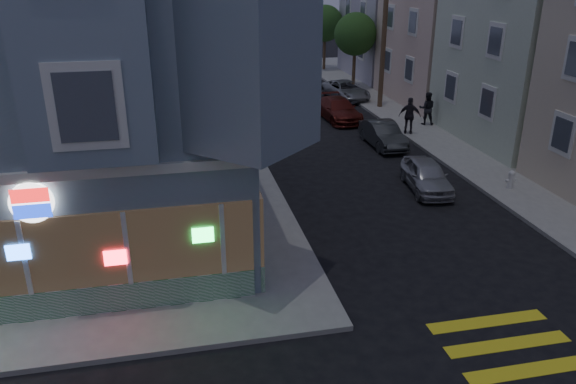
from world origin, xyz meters
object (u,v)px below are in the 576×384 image
object	(u,v)px
street_tree_near	(355,34)
parked_car_c	(338,109)
utility_pole	(384,31)
traffic_signal	(204,168)
parked_car_d	(346,90)
street_tree_far	(325,23)
parked_car_a	(427,176)
pedestrian_b	(410,116)
pedestrian_a	(427,108)
parked_car_b	(383,134)
fire_hydrant	(511,179)

from	to	relation	value
street_tree_near	parked_car_c	bearing A→B (deg)	-113.83
utility_pole	street_tree_near	distance (m)	6.06
parked_car_c	traffic_signal	size ratio (longest dim) A/B	0.87
parked_car_d	traffic_signal	size ratio (longest dim) A/B	0.87
traffic_signal	street_tree_far	bearing A→B (deg)	58.37
street_tree_far	parked_car_a	world-z (taller)	street_tree_far
pedestrian_b	traffic_signal	xyz separation A→B (m)	(-11.61, -12.97, 2.47)
utility_pole	parked_car_d	size ratio (longest dim) A/B	2.04
parked_car_a	parked_car_c	bearing A→B (deg)	99.24
parked_car_d	pedestrian_a	bearing A→B (deg)	-81.31
parked_car_c	parked_car_b	bearing A→B (deg)	-86.35
street_tree_near	parked_car_a	distance (m)	20.07
traffic_signal	parked_car_b	bearing A→B (deg)	39.33
utility_pole	parked_car_a	size ratio (longest dim) A/B	2.48
parked_car_b	parked_car_d	distance (m)	10.72
street_tree_near	pedestrian_b	xyz separation A→B (m)	(-0.90, -12.16, -2.82)
parked_car_a	parked_car_b	xyz separation A→B (m)	(0.41, 5.94, 0.00)
pedestrian_b	traffic_signal	world-z (taller)	traffic_signal
pedestrian_a	pedestrian_b	bearing A→B (deg)	61.58
parked_car_c	street_tree_far	bearing A→B (deg)	73.83
pedestrian_b	parked_car_b	world-z (taller)	pedestrian_b
pedestrian_a	street_tree_far	bearing A→B (deg)	-68.03
utility_pole	pedestrian_a	size ratio (longest dim) A/B	4.93
utility_pole	pedestrian_b	xyz separation A→B (m)	(-0.70, -6.16, -3.68)
parked_car_a	parked_car_d	size ratio (longest dim) A/B	0.82
pedestrian_a	traffic_signal	size ratio (longest dim) A/B	0.36
pedestrian_a	parked_car_c	bearing A→B (deg)	-9.81
traffic_signal	parked_car_c	bearing A→B (deg)	51.37
street_tree_far	fire_hydrant	size ratio (longest dim) A/B	7.02
parked_car_a	fire_hydrant	bearing A→B (deg)	-7.64
utility_pole	pedestrian_b	bearing A→B (deg)	-96.49
street_tree_near	parked_car_a	size ratio (longest dim) A/B	1.46
parked_car_d	utility_pole	bearing A→B (deg)	-74.92
parked_car_b	utility_pole	bearing A→B (deg)	69.75
parked_car_a	parked_car_d	world-z (taller)	parked_car_a
parked_car_a	parked_car_c	world-z (taller)	parked_car_c
utility_pole	parked_car_b	xyz separation A→B (m)	(-2.71, -7.57, -4.17)
utility_pole	parked_car_d	xyz separation A→B (m)	(-1.30, 3.05, -4.18)
street_tree_far	pedestrian_b	size ratio (longest dim) A/B	2.73
parked_car_b	fire_hydrant	xyz separation A→B (m)	(2.83, -6.84, -0.08)
street_tree_near	parked_car_b	size ratio (longest dim) A/B	1.40
pedestrian_b	parked_car_a	size ratio (longest dim) A/B	0.53
parked_car_d	fire_hydrant	xyz separation A→B (m)	(1.42, -17.46, -0.07)
pedestrian_a	parked_car_b	world-z (taller)	pedestrian_a
pedestrian_b	parked_car_b	distance (m)	2.51
street_tree_far	pedestrian_b	xyz separation A→B (m)	(-0.90, -20.16, -2.82)
utility_pole	parked_car_c	bearing A→B (deg)	-147.70
pedestrian_b	parked_car_b	size ratio (longest dim) A/B	0.51
utility_pole	traffic_signal	bearing A→B (deg)	-122.77
street_tree_near	fire_hydrant	bearing A→B (deg)	-90.22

